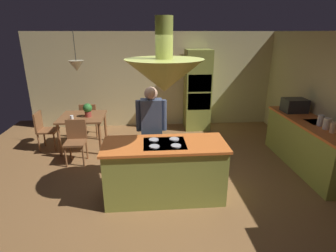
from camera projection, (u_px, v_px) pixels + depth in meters
name	position (u px, v px, depth m)	size (l,w,h in m)	color
ground	(164.00, 189.00, 4.58)	(8.16, 8.16, 0.00)	olive
wall_back	(156.00, 80.00, 7.40)	(6.80, 0.10, 2.55)	beige
kitchen_island	(165.00, 170.00, 4.24)	(1.89, 0.79, 0.95)	#939E42
counter_run_right	(308.00, 144.00, 5.20)	(0.73, 2.33, 0.93)	#939E42
oven_tower	(197.00, 90.00, 7.18)	(0.66, 0.62, 2.11)	#939E42
dining_table	(83.00, 121.00, 6.02)	(0.97, 0.94, 0.76)	brown
person_at_island	(152.00, 127.00, 4.68)	(0.53, 0.22, 1.67)	tan
range_hood	(164.00, 73.00, 3.73)	(1.10, 1.10, 1.00)	#939E42
pendant_light_over_table	(77.00, 66.00, 5.62)	(0.32, 0.32, 0.82)	beige
chair_facing_island	(76.00, 138.00, 5.42)	(0.40, 0.40, 0.87)	brown
chair_by_back_wall	(89.00, 118.00, 6.72)	(0.40, 0.40, 0.87)	brown
chair_at_corner	(44.00, 128.00, 6.01)	(0.40, 0.40, 0.87)	brown
potted_plant_on_table	(88.00, 109.00, 5.89)	(0.20, 0.20, 0.30)	#99382D
cup_on_table	(72.00, 118.00, 5.74)	(0.07, 0.07, 0.09)	white
canister_flour	(334.00, 128.00, 4.48)	(0.11, 0.11, 0.18)	#E0B78C
canister_sugar	(327.00, 124.00, 4.65)	(0.12, 0.12, 0.20)	silver
canister_tea	(320.00, 120.00, 4.82)	(0.10, 0.10, 0.20)	silver
microwave_on_counter	(295.00, 105.00, 5.65)	(0.46, 0.36, 0.28)	#232326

